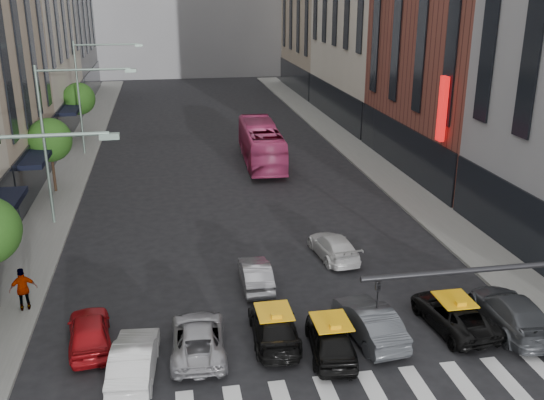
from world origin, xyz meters
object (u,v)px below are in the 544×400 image
streetlamp_mid (60,124)px  taxi_left (274,326)px  car_red (89,331)px  car_white_front (134,359)px  taxi_center (331,338)px  pedestrian_far (23,289)px  bus (261,144)px  streetlamp_far (90,83)px

streetlamp_mid → taxi_left: bearing=-56.8°
car_red → car_white_front: car_white_front is taller
car_white_front → taxi_center: car_white_front is taller
taxi_left → taxi_center: bearing=148.8°
car_red → pedestrian_far: size_ratio=2.05×
car_white_front → bus: 28.23m
taxi_center → pedestrian_far: size_ratio=2.10×
streetlamp_far → car_white_front: bearing=-82.5°
car_white_front → bus: bus is taller
streetlamp_mid → taxi_left: streetlamp_mid is taller
taxi_center → pedestrian_far: 13.01m
streetlamp_mid → taxi_center: (11.37, -15.70, -5.23)m
car_white_front → taxi_left: size_ratio=0.96×
streetlamp_mid → taxi_left: 18.02m
streetlamp_mid → taxi_center: streetlamp_mid is taller
car_red → car_white_front: size_ratio=0.94×
car_white_front → taxi_left: bearing=-159.9°
taxi_left → bus: 25.64m
car_red → bus: (10.62, 24.53, 0.89)m
bus → car_red: bearing=69.1°
streetlamp_far → bus: streetlamp_far is taller
streetlamp_mid → taxi_center: bearing=-54.1°
car_red → taxi_center: (8.94, -2.13, 0.02)m
streetlamp_mid → streetlamp_far: size_ratio=1.00×
streetlamp_far → bus: 14.65m
car_white_front → taxi_center: 7.19m
streetlamp_far → taxi_center: (11.37, -31.70, -5.23)m
car_red → bus: bus is taller
streetlamp_far → pedestrian_far: 26.86m
car_white_front → taxi_center: bearing=-173.9°
streetlamp_far → car_red: (2.43, -29.57, -5.24)m
pedestrian_far → streetlamp_mid: bearing=-106.6°
car_white_front → streetlamp_far: bearing=-77.5°
taxi_left → pedestrian_far: pedestrian_far is taller
streetlamp_mid → car_white_front: 17.18m
streetlamp_mid → pedestrian_far: 11.49m
streetlamp_mid → streetlamp_far: same height
streetlamp_mid → taxi_left: (9.44, -14.41, -5.28)m
car_red → pedestrian_far: pedestrian_far is taller
streetlamp_mid → pedestrian_far: (-0.52, -10.42, -4.81)m
taxi_left → taxi_center: size_ratio=1.08×
streetlamp_mid → pedestrian_far: size_ratio=4.75×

